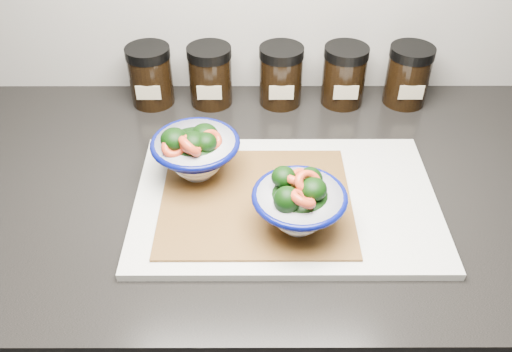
{
  "coord_description": "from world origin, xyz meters",
  "views": [
    {
      "loc": [
        0.01,
        0.79,
        1.45
      ],
      "look_at": [
        0.01,
        1.39,
        0.96
      ],
      "focal_mm": 38.0,
      "sensor_mm": 36.0,
      "label": 1
    }
  ],
  "objects_px": {
    "cutting_board": "(286,200)",
    "spice_jar_c": "(281,75)",
    "bowl_right": "(299,203)",
    "spice_jar_a": "(151,76)",
    "spice_jar_d": "(344,75)",
    "spice_jar_e": "(408,75)",
    "spice_jar_b": "(210,75)",
    "bowl_left": "(196,151)"
  },
  "relations": [
    {
      "from": "cutting_board",
      "to": "spice_jar_b",
      "type": "bearing_deg",
      "value": 113.86
    },
    {
      "from": "spice_jar_d",
      "to": "spice_jar_a",
      "type": "bearing_deg",
      "value": 180.0
    },
    {
      "from": "spice_jar_e",
      "to": "cutting_board",
      "type": "bearing_deg",
      "value": -129.33
    },
    {
      "from": "bowl_left",
      "to": "spice_jar_d",
      "type": "relative_size",
      "value": 1.2
    },
    {
      "from": "bowl_left",
      "to": "spice_jar_c",
      "type": "relative_size",
      "value": 1.2
    },
    {
      "from": "cutting_board",
      "to": "spice_jar_c",
      "type": "distance_m",
      "value": 0.3
    },
    {
      "from": "spice_jar_d",
      "to": "spice_jar_e",
      "type": "relative_size",
      "value": 1.0
    },
    {
      "from": "spice_jar_b",
      "to": "bowl_right",
      "type": "bearing_deg",
      "value": -68.08
    },
    {
      "from": "cutting_board",
      "to": "bowl_right",
      "type": "distance_m",
      "value": 0.08
    },
    {
      "from": "cutting_board",
      "to": "bowl_right",
      "type": "height_order",
      "value": "bowl_right"
    },
    {
      "from": "bowl_right",
      "to": "cutting_board",
      "type": "bearing_deg",
      "value": 102.36
    },
    {
      "from": "bowl_left",
      "to": "spice_jar_e",
      "type": "distance_m",
      "value": 0.45
    },
    {
      "from": "cutting_board",
      "to": "spice_jar_e",
      "type": "relative_size",
      "value": 3.98
    },
    {
      "from": "cutting_board",
      "to": "spice_jar_d",
      "type": "bearing_deg",
      "value": 67.66
    },
    {
      "from": "spice_jar_d",
      "to": "cutting_board",
      "type": "bearing_deg",
      "value": -112.34
    },
    {
      "from": "spice_jar_e",
      "to": "bowl_left",
      "type": "bearing_deg",
      "value": -147.46
    },
    {
      "from": "spice_jar_a",
      "to": "spice_jar_d",
      "type": "height_order",
      "value": "same"
    },
    {
      "from": "bowl_left",
      "to": "spice_jar_b",
      "type": "height_order",
      "value": "bowl_left"
    },
    {
      "from": "spice_jar_b",
      "to": "spice_jar_e",
      "type": "bearing_deg",
      "value": 0.0
    },
    {
      "from": "bowl_left",
      "to": "spice_jar_e",
      "type": "xyz_separation_m",
      "value": [
        0.38,
        0.24,
        -0.0
      ]
    },
    {
      "from": "spice_jar_b",
      "to": "spice_jar_d",
      "type": "height_order",
      "value": "same"
    },
    {
      "from": "bowl_right",
      "to": "spice_jar_b",
      "type": "distance_m",
      "value": 0.38
    },
    {
      "from": "spice_jar_a",
      "to": "spice_jar_e",
      "type": "bearing_deg",
      "value": 0.0
    },
    {
      "from": "cutting_board",
      "to": "spice_jar_a",
      "type": "xyz_separation_m",
      "value": [
        -0.24,
        0.29,
        0.05
      ]
    },
    {
      "from": "bowl_left",
      "to": "spice_jar_b",
      "type": "bearing_deg",
      "value": 88.36
    },
    {
      "from": "spice_jar_c",
      "to": "spice_jar_d",
      "type": "relative_size",
      "value": 1.0
    },
    {
      "from": "spice_jar_a",
      "to": "bowl_right",
      "type": "bearing_deg",
      "value": -54.41
    },
    {
      "from": "spice_jar_a",
      "to": "spice_jar_b",
      "type": "distance_m",
      "value": 0.11
    },
    {
      "from": "spice_jar_a",
      "to": "spice_jar_e",
      "type": "height_order",
      "value": "same"
    },
    {
      "from": "cutting_board",
      "to": "spice_jar_d",
      "type": "xyz_separation_m",
      "value": [
        0.12,
        0.29,
        0.05
      ]
    },
    {
      "from": "cutting_board",
      "to": "spice_jar_c",
      "type": "relative_size",
      "value": 3.98
    },
    {
      "from": "spice_jar_d",
      "to": "bowl_right",
      "type": "bearing_deg",
      "value": -106.63
    },
    {
      "from": "bowl_left",
      "to": "spice_jar_c",
      "type": "xyz_separation_m",
      "value": [
        0.14,
        0.24,
        -0.0
      ]
    },
    {
      "from": "spice_jar_b",
      "to": "spice_jar_d",
      "type": "distance_m",
      "value": 0.25
    },
    {
      "from": "bowl_left",
      "to": "spice_jar_e",
      "type": "relative_size",
      "value": 1.2
    },
    {
      "from": "bowl_right",
      "to": "spice_jar_e",
      "type": "bearing_deg",
      "value": 57.62
    },
    {
      "from": "spice_jar_b",
      "to": "spice_jar_e",
      "type": "xyz_separation_m",
      "value": [
        0.37,
        0.0,
        0.0
      ]
    },
    {
      "from": "bowl_right",
      "to": "spice_jar_c",
      "type": "height_order",
      "value": "bowl_right"
    },
    {
      "from": "bowl_left",
      "to": "bowl_right",
      "type": "distance_m",
      "value": 0.19
    },
    {
      "from": "cutting_board",
      "to": "spice_jar_c",
      "type": "height_order",
      "value": "spice_jar_c"
    },
    {
      "from": "bowl_right",
      "to": "spice_jar_c",
      "type": "xyz_separation_m",
      "value": [
        -0.01,
        0.36,
        -0.0
      ]
    },
    {
      "from": "bowl_right",
      "to": "spice_jar_d",
      "type": "distance_m",
      "value": 0.37
    }
  ]
}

